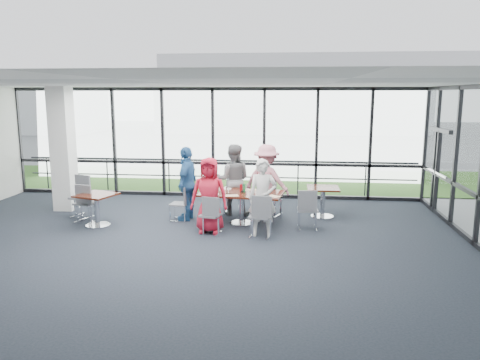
# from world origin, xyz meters

# --- Properties ---
(floor) EXTENTS (12.00, 10.00, 0.02)m
(floor) POSITION_xyz_m (0.00, 0.00, -0.01)
(floor) COLOR black
(floor) RESTS_ON ground
(ceiling) EXTENTS (12.00, 10.00, 0.04)m
(ceiling) POSITION_xyz_m (0.00, 0.00, 3.20)
(ceiling) COLOR white
(ceiling) RESTS_ON ground
(wall_front) EXTENTS (12.00, 0.10, 3.20)m
(wall_front) POSITION_xyz_m (0.00, -5.00, 1.60)
(wall_front) COLOR silver
(wall_front) RESTS_ON ground
(curtain_wall_back) EXTENTS (12.00, 0.10, 3.20)m
(curtain_wall_back) POSITION_xyz_m (0.00, 5.00, 1.60)
(curtain_wall_back) COLOR white
(curtain_wall_back) RESTS_ON ground
(exit_door) EXTENTS (0.12, 1.60, 2.10)m
(exit_door) POSITION_xyz_m (6.00, 3.75, 1.05)
(exit_door) COLOR black
(exit_door) RESTS_ON ground
(structural_column) EXTENTS (0.50, 0.50, 3.20)m
(structural_column) POSITION_xyz_m (-3.60, 3.00, 1.60)
(structural_column) COLOR white
(structural_column) RESTS_ON ground
(apron) EXTENTS (80.00, 70.00, 0.02)m
(apron) POSITION_xyz_m (0.00, 10.00, -0.02)
(apron) COLOR gray
(apron) RESTS_ON ground
(grass_strip) EXTENTS (80.00, 5.00, 0.01)m
(grass_strip) POSITION_xyz_m (0.00, 8.00, 0.01)
(grass_strip) COLOR #366324
(grass_strip) RESTS_ON ground
(hangar_main) EXTENTS (24.00, 10.00, 6.00)m
(hangar_main) POSITION_xyz_m (4.00, 32.00, 3.00)
(hangar_main) COLOR silver
(hangar_main) RESTS_ON ground
(hangar_aux) EXTENTS (10.00, 6.00, 4.00)m
(hangar_aux) POSITION_xyz_m (-18.00, 28.00, 2.00)
(hangar_aux) COLOR silver
(hangar_aux) RESTS_ON ground
(guard_rail) EXTENTS (12.00, 0.06, 0.06)m
(guard_rail) POSITION_xyz_m (0.00, 5.60, 0.50)
(guard_rail) COLOR #2D2D33
(guard_rail) RESTS_ON ground
(main_table) EXTENTS (2.03, 1.29, 0.75)m
(main_table) POSITION_xyz_m (1.15, 2.12, 0.62)
(main_table) COLOR #341609
(main_table) RESTS_ON ground
(side_table_left) EXTENTS (0.98, 0.98, 0.75)m
(side_table_left) POSITION_xyz_m (-2.13, 1.56, 0.62)
(side_table_left) COLOR #341609
(side_table_left) RESTS_ON ground
(side_table_right) EXTENTS (0.77, 0.77, 0.75)m
(side_table_right) POSITION_xyz_m (3.08, 2.94, 0.62)
(side_table_right) COLOR #341609
(side_table_right) RESTS_ON ground
(diner_near_left) EXTENTS (0.82, 0.54, 1.67)m
(diner_near_left) POSITION_xyz_m (0.52, 1.37, 0.83)
(diner_near_left) COLOR red
(diner_near_left) RESTS_ON ground
(diner_near_right) EXTENTS (0.62, 0.46, 1.67)m
(diner_near_right) POSITION_xyz_m (1.70, 1.22, 0.83)
(diner_near_right) COLOR silver
(diner_near_right) RESTS_ON ground
(diner_far_left) EXTENTS (0.88, 0.56, 1.78)m
(diner_far_left) POSITION_xyz_m (0.85, 2.96, 0.89)
(diner_far_left) COLOR slate
(diner_far_left) RESTS_ON ground
(diner_far_right) EXTENTS (1.29, 0.97, 1.79)m
(diner_far_right) POSITION_xyz_m (1.69, 2.92, 0.90)
(diner_far_right) COLOR #D37F8D
(diner_far_right) RESTS_ON ground
(diner_end) EXTENTS (0.68, 1.10, 1.78)m
(diner_end) POSITION_xyz_m (-0.19, 2.37, 0.89)
(diner_end) COLOR #2A5D96
(diner_end) RESTS_ON ground
(chair_main_nl) EXTENTS (0.49, 0.49, 0.83)m
(chair_main_nl) POSITION_xyz_m (0.57, 1.24, 0.42)
(chair_main_nl) COLOR slate
(chair_main_nl) RESTS_ON ground
(chair_main_nr) EXTENTS (0.52, 0.52, 0.91)m
(chair_main_nr) POSITION_xyz_m (1.67, 1.13, 0.46)
(chair_main_nr) COLOR slate
(chair_main_nr) RESTS_ON ground
(chair_main_fl) EXTENTS (0.47, 0.47, 0.89)m
(chair_main_fl) POSITION_xyz_m (0.84, 3.08, 0.45)
(chair_main_fl) COLOR slate
(chair_main_fl) RESTS_ON ground
(chair_main_fr) EXTENTS (0.62, 0.62, 0.98)m
(chair_main_fr) POSITION_xyz_m (1.79, 2.95, 0.49)
(chair_main_fr) COLOR slate
(chair_main_fr) RESTS_ON ground
(chair_main_end) EXTENTS (0.43, 0.43, 0.81)m
(chair_main_end) POSITION_xyz_m (-0.36, 2.24, 0.41)
(chair_main_end) COLOR slate
(chair_main_end) RESTS_ON ground
(chair_spare_la) EXTENTS (0.53, 0.53, 0.91)m
(chair_spare_la) POSITION_xyz_m (-2.54, 1.86, 0.46)
(chair_spare_la) COLOR slate
(chair_spare_la) RESTS_ON ground
(chair_spare_lb) EXTENTS (0.61, 0.61, 1.00)m
(chair_spare_lb) POSITION_xyz_m (-2.80, 2.27, 0.50)
(chair_spare_lb) COLOR slate
(chair_spare_lb) RESTS_ON ground
(chair_spare_r) EXTENTS (0.47, 0.47, 0.90)m
(chair_spare_r) POSITION_xyz_m (2.68, 1.84, 0.45)
(chair_spare_r) COLOR slate
(chair_spare_r) RESTS_ON ground
(plate_nl) EXTENTS (0.24, 0.24, 0.01)m
(plate_nl) POSITION_xyz_m (0.55, 1.82, 0.76)
(plate_nl) COLOR white
(plate_nl) RESTS_ON main_table
(plate_nr) EXTENTS (0.25, 0.25, 0.01)m
(plate_nr) POSITION_xyz_m (1.71, 1.69, 0.76)
(plate_nr) COLOR white
(plate_nr) RESTS_ON main_table
(plate_fl) EXTENTS (0.25, 0.25, 0.01)m
(plate_fl) POSITION_xyz_m (0.74, 2.47, 0.76)
(plate_fl) COLOR white
(plate_fl) RESTS_ON main_table
(plate_fr) EXTENTS (0.25, 0.25, 0.01)m
(plate_fr) POSITION_xyz_m (1.65, 2.33, 0.76)
(plate_fr) COLOR white
(plate_fr) RESTS_ON main_table
(plate_end) EXTENTS (0.27, 0.27, 0.01)m
(plate_end) POSITION_xyz_m (0.33, 2.17, 0.76)
(plate_end) COLOR white
(plate_end) RESTS_ON main_table
(tumbler_a) EXTENTS (0.07, 0.07, 0.15)m
(tumbler_a) POSITION_xyz_m (0.84, 1.97, 0.82)
(tumbler_a) COLOR white
(tumbler_a) RESTS_ON main_table
(tumbler_b) EXTENTS (0.06, 0.06, 0.13)m
(tumbler_b) POSITION_xyz_m (1.44, 1.86, 0.81)
(tumbler_b) COLOR white
(tumbler_b) RESTS_ON main_table
(tumbler_c) EXTENTS (0.07, 0.07, 0.14)m
(tumbler_c) POSITION_xyz_m (1.19, 2.36, 0.82)
(tumbler_c) COLOR white
(tumbler_c) RESTS_ON main_table
(tumbler_d) EXTENTS (0.07, 0.07, 0.13)m
(tumbler_d) POSITION_xyz_m (0.42, 2.12, 0.82)
(tumbler_d) COLOR white
(tumbler_d) RESTS_ON main_table
(menu_a) EXTENTS (0.36, 0.30, 0.00)m
(menu_a) POSITION_xyz_m (0.96, 1.74, 0.75)
(menu_a) COLOR silver
(menu_a) RESTS_ON main_table
(menu_b) EXTENTS (0.36, 0.35, 0.00)m
(menu_b) POSITION_xyz_m (1.91, 1.77, 0.75)
(menu_b) COLOR silver
(menu_b) RESTS_ON main_table
(menu_c) EXTENTS (0.35, 0.30, 0.00)m
(menu_c) POSITION_xyz_m (1.34, 2.43, 0.75)
(menu_c) COLOR silver
(menu_c) RESTS_ON main_table
(condiment_caddy) EXTENTS (0.10, 0.07, 0.04)m
(condiment_caddy) POSITION_xyz_m (1.19, 2.12, 0.77)
(condiment_caddy) COLOR black
(condiment_caddy) RESTS_ON main_table
(ketchup_bottle) EXTENTS (0.06, 0.06, 0.18)m
(ketchup_bottle) POSITION_xyz_m (1.13, 2.18, 0.84)
(ketchup_bottle) COLOR #9C0810
(ketchup_bottle) RESTS_ON main_table
(green_bottle) EXTENTS (0.05, 0.05, 0.20)m
(green_bottle) POSITION_xyz_m (1.22, 2.11, 0.85)
(green_bottle) COLOR #186931
(green_bottle) RESTS_ON main_table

